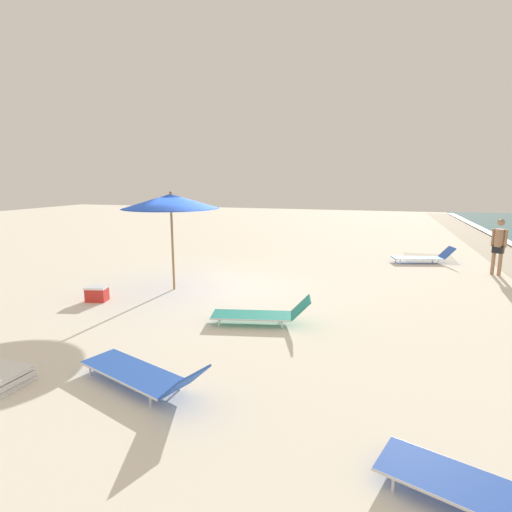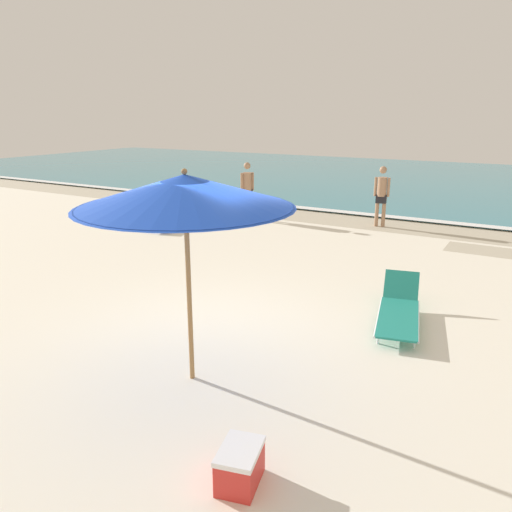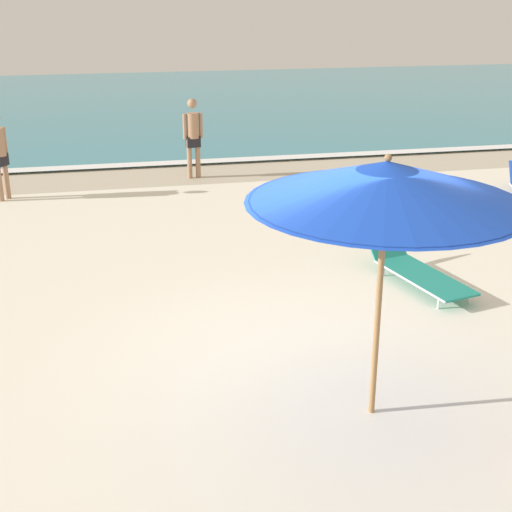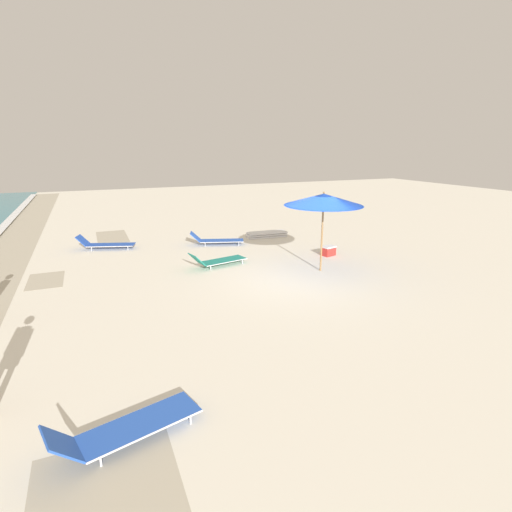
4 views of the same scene
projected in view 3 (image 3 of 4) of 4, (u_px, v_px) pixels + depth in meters
The scene contains 5 objects.
ground_plane at pixel (305, 374), 8.05m from camera, with size 60.00×60.00×0.16m.
ocean_water at pixel (157, 103), 26.31m from camera, with size 60.00×20.10×0.07m.
beach_umbrella at pixel (387, 183), 6.36m from camera, with size 2.56×2.56×2.65m.
sun_lounger_near_water_right at pixel (416, 269), 10.27m from camera, with size 1.03×2.12×0.58m.
beachgoer_wading_adult at pixel (193, 134), 15.72m from camera, with size 0.45×0.27×1.76m.
Camera 3 is at (-2.02, -6.78, 4.02)m, focal length 50.00 mm.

